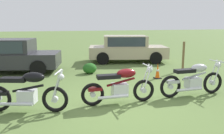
{
  "coord_description": "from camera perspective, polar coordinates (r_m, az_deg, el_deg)",
  "views": [
    {
      "loc": [
        -2.05,
        -5.41,
        2.1
      ],
      "look_at": [
        0.08,
        0.95,
        0.84
      ],
      "focal_mm": 37.78,
      "sensor_mm": 36.0,
      "label": 1
    }
  ],
  "objects": [
    {
      "name": "ground_plane",
      "position": [
        6.16,
        2.09,
        -9.33
      ],
      "size": [
        120.0,
        120.0,
        0.0
      ],
      "primitive_type": "plane",
      "color": "#567038"
    },
    {
      "name": "motorcycle_maroon",
      "position": [
        6.19,
        1.93,
        -4.6
      ],
      "size": [
        2.0,
        0.64,
        1.02
      ],
      "rotation": [
        0.0,
        0.0,
        -0.06
      ],
      "color": "black",
      "rests_on": "ground"
    },
    {
      "name": "car_beige",
      "position": [
        12.93,
        3.52,
        4.79
      ],
      "size": [
        4.48,
        2.9,
        1.43
      ],
      "rotation": [
        0.0,
        0.0,
        -0.28
      ],
      "color": "#BCAD8C",
      "rests_on": "ground"
    },
    {
      "name": "motorcycle_black",
      "position": [
        5.95,
        -19.85,
        -5.75
      ],
      "size": [
        1.91,
        0.97,
        1.02
      ],
      "rotation": [
        0.0,
        0.0,
        -0.36
      ],
      "color": "black",
      "rests_on": "ground"
    },
    {
      "name": "shrub_low",
      "position": [
        9.96,
        -5.42,
        -0.31
      ],
      "size": [
        0.58,
        0.55,
        0.44
      ],
      "color": "#235E1E",
      "rests_on": "ground"
    },
    {
      "name": "car_charcoal",
      "position": [
        11.03,
        -24.0,
        2.9
      ],
      "size": [
        4.51,
        2.77,
        1.43
      ],
      "rotation": [
        0.0,
        0.0,
        -0.25
      ],
      "color": "#2D2D33",
      "rests_on": "ground"
    },
    {
      "name": "traffic_cone",
      "position": [
        9.19,
        10.99,
        -1.07
      ],
      "size": [
        0.25,
        0.25,
        0.59
      ],
      "color": "#EA590F",
      "rests_on": "ground"
    },
    {
      "name": "fence_post_wooden",
      "position": [
        10.96,
        16.88,
        2.53
      ],
      "size": [
        0.1,
        0.1,
        1.3
      ],
      "primitive_type": "cylinder",
      "color": "brown",
      "rests_on": "ground"
    },
    {
      "name": "motorcycle_silver",
      "position": [
        7.26,
        19.08,
        -2.88
      ],
      "size": [
        2.09,
        0.64,
        1.02
      ],
      "rotation": [
        0.0,
        0.0,
        -0.02
      ],
      "color": "black",
      "rests_on": "ground"
    }
  ]
}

